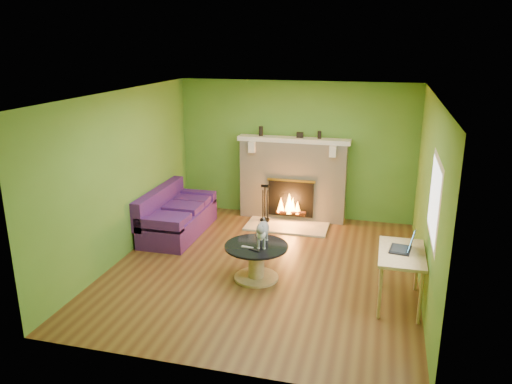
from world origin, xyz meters
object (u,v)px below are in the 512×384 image
at_px(sofa, 176,216).
at_px(desk, 401,258).
at_px(cat, 263,232).
at_px(coffee_table, 256,260).

xyz_separation_m(sofa, desk, (3.81, -1.59, 0.33)).
distance_m(sofa, cat, 2.36).
distance_m(coffee_table, desk, 2.01).
bearing_deg(sofa, coffee_table, -36.62).
bearing_deg(coffee_table, desk, -6.47).
relative_size(coffee_table, desk, 0.92).
bearing_deg(desk, coffee_table, 173.53).
xyz_separation_m(coffee_table, desk, (1.97, -0.22, 0.34)).
bearing_deg(desk, sofa, 157.35).
bearing_deg(sofa, cat, -34.46).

